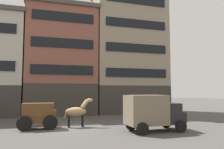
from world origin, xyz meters
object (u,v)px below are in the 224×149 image
draft_horse (77,111)px  delivery_truck_near (153,112)px  cargo_wagon (39,114)px  fire_hydrant_curbside (129,113)px

draft_horse → delivery_truck_near: delivery_truck_near is taller
cargo_wagon → delivery_truck_near: 8.71m
delivery_truck_near → fire_hydrant_curbside: 9.14m
cargo_wagon → delivery_truck_near: delivery_truck_near is taller
fire_hydrant_curbside → draft_horse: bearing=-139.7°
draft_horse → delivery_truck_near: size_ratio=0.53×
draft_horse → fire_hydrant_curbside: draft_horse is taller
cargo_wagon → draft_horse: bearing=0.0°
fire_hydrant_curbside → delivery_truck_near: bearing=-99.7°
cargo_wagon → draft_horse: 2.95m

